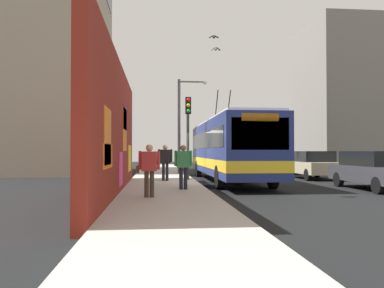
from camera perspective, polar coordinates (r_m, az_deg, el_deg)
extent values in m
plane|color=black|center=(18.30, 0.81, -6.01)|extent=(80.00, 80.00, 0.00)
cube|color=#ADA8A0|center=(18.19, -4.23, -5.80)|extent=(48.00, 3.20, 0.15)
cube|color=maroon|center=(13.96, -11.06, 2.13)|extent=(13.50, 0.30, 4.70)
cube|color=orange|center=(10.12, -12.29, 1.10)|extent=(1.39, 0.02, 1.46)
cube|color=orange|center=(15.67, -9.85, 2.10)|extent=(1.75, 0.02, 1.71)
cube|color=orange|center=(10.18, -12.26, -1.77)|extent=(1.82, 0.02, 0.63)
cube|color=#8C19D8|center=(15.73, -9.84, 3.73)|extent=(1.75, 0.02, 0.90)
cube|color=#F2338C|center=(13.94, -10.42, -3.62)|extent=(1.32, 0.02, 1.20)
cube|color=yellow|center=(18.68, -9.15, -2.07)|extent=(1.83, 0.02, 1.22)
cube|color=#9E937F|center=(31.52, -19.18, 16.00)|extent=(10.82, 6.74, 21.60)
cube|color=black|center=(29.65, -12.86, 4.42)|extent=(9.20, 0.04, 1.10)
cube|color=black|center=(30.12, -12.84, 10.49)|extent=(9.20, 0.04, 1.10)
cube|color=black|center=(30.92, -12.81, 16.31)|extent=(9.20, 0.04, 1.10)
cube|color=gray|center=(41.02, 22.34, 6.47)|extent=(8.71, 8.94, 13.81)
cube|color=navy|center=(20.17, 5.38, -0.55)|extent=(12.30, 2.51, 2.61)
cube|color=silver|center=(20.23, 5.37, 3.32)|extent=(11.81, 2.31, 0.12)
cube|color=yellow|center=(20.17, 5.38, -2.70)|extent=(12.32, 2.53, 0.44)
cube|color=black|center=(14.21, 10.01, 1.52)|extent=(0.04, 2.13, 1.18)
cube|color=black|center=(20.17, 5.37, 0.56)|extent=(11.32, 2.54, 0.84)
cube|color=orange|center=(14.26, 10.00, 3.92)|extent=(0.06, 1.38, 0.28)
cylinder|color=black|center=(22.17, 5.36, 5.11)|extent=(1.43, 0.06, 2.00)
cylinder|color=black|center=(22.05, 3.57, 5.14)|extent=(1.43, 0.06, 2.00)
cylinder|color=black|center=(16.65, 11.79, -4.76)|extent=(1.00, 0.28, 1.00)
cylinder|color=black|center=(16.13, 4.04, -4.90)|extent=(1.00, 0.28, 1.00)
cylinder|color=black|center=(24.27, 6.27, -3.61)|extent=(1.00, 0.28, 1.00)
cylinder|color=black|center=(23.92, 0.93, -3.65)|extent=(1.00, 0.28, 1.00)
cube|color=#38383D|center=(17.57, 25.38, -3.99)|extent=(4.68, 1.84, 0.66)
cube|color=black|center=(17.63, 25.21, -1.93)|extent=(2.81, 1.66, 0.60)
cylinder|color=black|center=(15.85, 25.70, -5.51)|extent=(0.64, 0.22, 0.64)
cylinder|color=black|center=(19.34, 25.14, -4.70)|extent=(0.64, 0.22, 0.64)
cylinder|color=black|center=(18.56, 20.75, -4.88)|extent=(0.64, 0.22, 0.64)
cube|color=#C6B793|center=(23.24, 17.33, -3.31)|extent=(4.19, 1.90, 0.66)
cube|color=black|center=(23.30, 17.25, -1.75)|extent=(2.51, 1.71, 0.60)
cylinder|color=black|center=(22.35, 20.73, -4.22)|extent=(0.64, 0.22, 0.64)
cylinder|color=black|center=(21.66, 16.68, -4.35)|extent=(0.64, 0.22, 0.64)
cylinder|color=black|center=(24.86, 17.92, -3.92)|extent=(0.64, 0.22, 0.64)
cylinder|color=black|center=(24.24, 14.21, -4.01)|extent=(0.64, 0.22, 0.64)
cube|color=black|center=(29.06, 12.59, -2.87)|extent=(4.78, 1.89, 0.66)
cube|color=black|center=(29.14, 12.53, -1.63)|extent=(2.87, 1.70, 0.60)
cylinder|color=black|center=(27.86, 15.26, -3.62)|extent=(0.64, 0.22, 0.64)
cylinder|color=black|center=(27.31, 11.93, -3.68)|extent=(0.64, 0.22, 0.64)
cylinder|color=black|center=(30.83, 13.18, -3.38)|extent=(0.64, 0.22, 0.64)
cylinder|color=black|center=(30.34, 10.15, -3.43)|extent=(0.64, 0.22, 0.64)
cylinder|color=#1E1E2D|center=(18.80, -3.69, -4.10)|extent=(0.14, 0.14, 0.86)
cylinder|color=#1E1E2D|center=(18.79, -4.23, -4.10)|extent=(0.14, 0.14, 0.86)
cube|color=black|center=(18.77, -3.96, -1.80)|extent=(0.22, 0.50, 0.65)
cylinder|color=black|center=(18.78, -3.04, -1.71)|extent=(0.09, 0.09, 0.61)
cylinder|color=black|center=(18.77, -4.88, -1.71)|extent=(0.09, 0.09, 0.61)
sphere|color=tan|center=(18.77, -3.95, -0.46)|extent=(0.23, 0.23, 0.23)
cube|color=black|center=(18.77, -5.09, -2.64)|extent=(0.14, 0.10, 0.24)
cylinder|color=#3F3326|center=(12.15, -5.92, -5.89)|extent=(0.14, 0.14, 0.81)
cylinder|color=#3F3326|center=(12.15, -6.71, -5.88)|extent=(0.14, 0.14, 0.81)
cube|color=#BF3333|center=(12.11, -6.31, -2.54)|extent=(0.22, 0.47, 0.61)
cylinder|color=#BF3333|center=(12.11, -4.95, -2.40)|extent=(0.09, 0.09, 0.58)
cylinder|color=#BF3333|center=(12.12, -7.66, -2.39)|extent=(0.09, 0.09, 0.58)
sphere|color=tan|center=(12.10, -6.30, -0.58)|extent=(0.22, 0.22, 0.22)
cube|color=#593319|center=(12.13, -8.00, -3.73)|extent=(0.14, 0.10, 0.24)
cylinder|color=#1E1E2D|center=(14.53, -0.96, -5.08)|extent=(0.14, 0.14, 0.82)
cylinder|color=#1E1E2D|center=(14.52, -1.62, -5.08)|extent=(0.14, 0.14, 0.82)
cube|color=#338C4C|center=(14.50, -1.29, -2.24)|extent=(0.22, 0.48, 0.62)
cylinder|color=#338C4C|center=(14.52, -0.15, -2.12)|extent=(0.09, 0.09, 0.59)
cylinder|color=#338C4C|center=(14.48, -2.44, -2.12)|extent=(0.09, 0.09, 0.59)
sphere|color=#936B4C|center=(14.49, -1.29, -0.59)|extent=(0.22, 0.22, 0.22)
cylinder|color=#2D382D|center=(19.46, -0.62, 0.84)|extent=(0.14, 0.14, 4.15)
cube|color=black|center=(19.37, -0.57, 5.68)|extent=(0.20, 0.28, 0.84)
sphere|color=red|center=(19.29, -0.54, 6.54)|extent=(0.18, 0.18, 0.18)
sphere|color=yellow|center=(19.26, -0.54, 5.71)|extent=(0.18, 0.18, 0.18)
sphere|color=green|center=(19.23, -0.54, 4.89)|extent=(0.18, 0.18, 0.18)
cylinder|color=#4C4C51|center=(25.02, -1.91, 2.63)|extent=(0.18, 0.18, 6.08)
cylinder|color=#4C4C51|center=(25.43, 0.02, 9.13)|extent=(0.10, 1.69, 0.10)
ellipsoid|color=silver|center=(25.52, 1.94, 8.99)|extent=(0.44, 0.28, 0.20)
ellipsoid|color=#47474C|center=(22.31, 3.24, 15.40)|extent=(0.32, 0.14, 0.12)
cube|color=#47474C|center=(22.34, 3.61, 15.46)|extent=(0.20, 0.26, 0.14)
cube|color=#47474C|center=(22.30, 2.87, 15.49)|extent=(0.20, 0.26, 0.14)
ellipsoid|color=slate|center=(22.45, 3.54, 13.71)|extent=(0.32, 0.14, 0.12)
cube|color=slate|center=(22.48, 3.90, 13.77)|extent=(0.20, 0.23, 0.19)
cube|color=slate|center=(22.44, 3.17, 13.79)|extent=(0.20, 0.23, 0.19)
cylinder|color=black|center=(17.35, 3.17, -6.28)|extent=(2.12, 2.12, 0.00)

